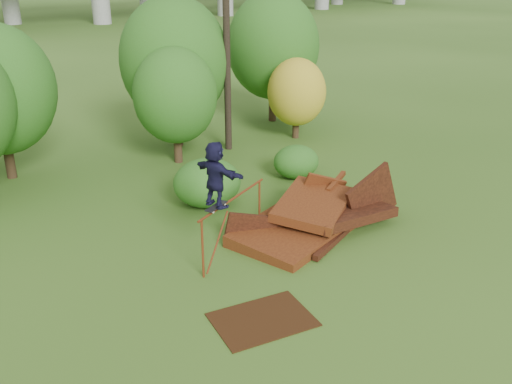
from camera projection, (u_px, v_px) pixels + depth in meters
ground at (324, 263)px, 15.29m from camera, size 240.00×240.00×0.00m
scrap_pile at (314, 218)px, 17.08m from camera, size 5.98×3.49×2.24m
grind_rail at (233, 212)px, 15.37m from camera, size 3.01×1.46×1.66m
skateboard at (216, 206)px, 14.53m from camera, size 0.80×0.52×0.08m
skater at (215, 174)px, 14.20m from camera, size 0.81×1.65×1.71m
flat_plate at (263, 320)px, 12.89m from camera, size 2.43×1.92×0.03m
tree_2 at (175, 96)px, 21.83m from camera, size 3.24×3.24×4.57m
tree_3 at (175, 60)px, 23.45m from camera, size 4.52×4.52×6.28m
tree_4 at (297, 92)px, 25.13m from camera, size 2.60×2.60×3.59m
tree_5 at (273, 46)px, 27.24m from camera, size 4.43×4.43×6.22m
shrub_left at (207, 183)px, 18.62m from camera, size 2.26×2.09×1.57m
shrub_right at (296, 162)px, 21.04m from camera, size 1.73×1.58×1.22m
utility_pole at (226, 14)px, 22.32m from camera, size 1.40×0.28×10.92m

